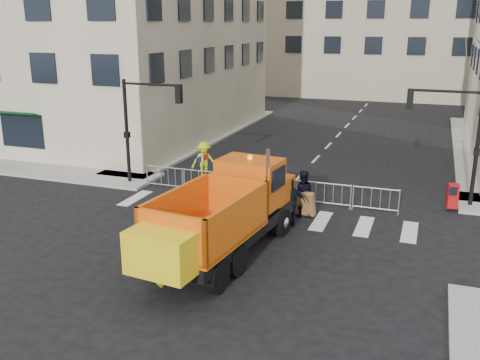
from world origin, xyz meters
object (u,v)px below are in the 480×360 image
(plow_truck, at_px, (224,213))
(cop_b, at_px, (302,193))
(cop_a, at_px, (282,195))
(newspaper_box, at_px, (453,196))
(worker, at_px, (204,161))
(cop_c, at_px, (291,202))

(plow_truck, height_order, cop_b, plow_truck)
(cop_a, xyz_separation_m, newspaper_box, (7.06, 2.87, -0.13))
(plow_truck, height_order, worker, plow_truck)
(cop_a, bearing_deg, newspaper_box, 164.08)
(plow_truck, height_order, newspaper_box, plow_truck)
(cop_c, xyz_separation_m, newspaper_box, (6.27, 4.29, -0.33))
(cop_c, bearing_deg, cop_b, -124.31)
(cop_b, relative_size, worker, 1.02)
(newspaper_box, bearing_deg, cop_a, -168.68)
(cop_b, bearing_deg, worker, -42.00)
(cop_c, bearing_deg, plow_truck, 41.61)
(worker, distance_m, newspaper_box, 12.16)
(cop_b, bearing_deg, cop_a, -18.94)
(cop_b, xyz_separation_m, worker, (-6.03, 3.24, 0.13))
(plow_truck, distance_m, cop_a, 5.32)
(cop_b, xyz_separation_m, cop_c, (-0.16, -1.34, -0.00))
(worker, relative_size, newspaper_box, 1.84)
(cop_a, bearing_deg, plow_truck, 44.86)
(cop_b, bearing_deg, plow_truck, 58.91)
(cop_a, relative_size, newspaper_box, 1.50)
(cop_b, distance_m, worker, 6.85)
(cop_b, distance_m, newspaper_box, 6.80)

